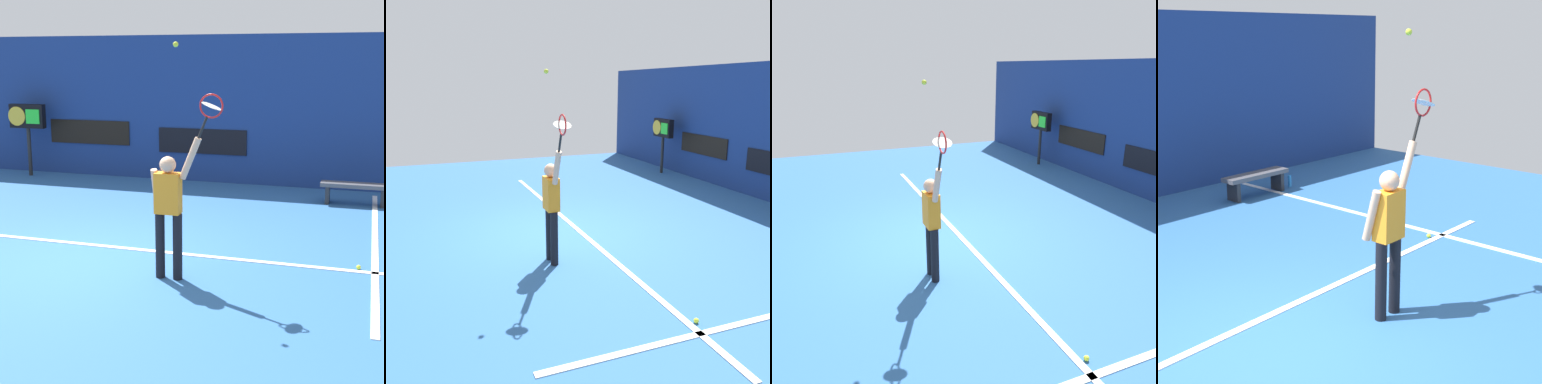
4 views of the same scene
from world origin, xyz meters
TOP-DOWN VIEW (x-y plane):
  - ground_plane at (0.00, 0.00)m, footprint 18.00×18.00m
  - back_wall at (0.00, 6.03)m, footprint 18.00×0.20m
  - sponsor_banner_center at (0.00, 5.91)m, footprint 2.20×0.03m
  - sponsor_banner_portside at (-3.00, 5.91)m, footprint 2.20×0.03m
  - court_baseline at (0.00, 0.57)m, footprint 10.00×0.10m
  - court_sideline at (4.07, 2.00)m, footprint 0.10×7.00m
  - tennis_player at (1.36, -0.42)m, footprint 0.71×0.31m
  - tennis_racket at (1.93, -0.43)m, footprint 0.41×0.27m
  - tennis_ball at (1.51, -0.52)m, footprint 0.07×0.07m
  - scoreboard_clock at (-4.46, 5.38)m, footprint 0.96×0.20m
  - court_bench at (3.66, 4.59)m, footprint 1.40×0.36m
  - spare_ball at (3.84, 0.67)m, footprint 0.07×0.07m

SIDE VIEW (x-z plane):
  - ground_plane at x=0.00m, z-range 0.00..0.00m
  - court_baseline at x=0.00m, z-range 0.00..0.01m
  - court_sideline at x=4.07m, z-range 0.00..0.01m
  - spare_ball at x=3.84m, z-range 0.00..0.07m
  - court_bench at x=3.66m, z-range 0.11..0.56m
  - sponsor_banner_center at x=0.00m, z-range 0.69..1.29m
  - tennis_player at x=1.36m, z-range 0.03..1.99m
  - sponsor_banner_portside at x=-3.00m, z-range 0.81..1.41m
  - scoreboard_clock at x=-4.46m, z-range 0.52..2.35m
  - back_wall at x=0.00m, z-range 0.00..3.50m
  - tennis_racket at x=1.93m, z-range 2.02..2.64m
  - tennis_ball at x=1.51m, z-range 3.08..3.14m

